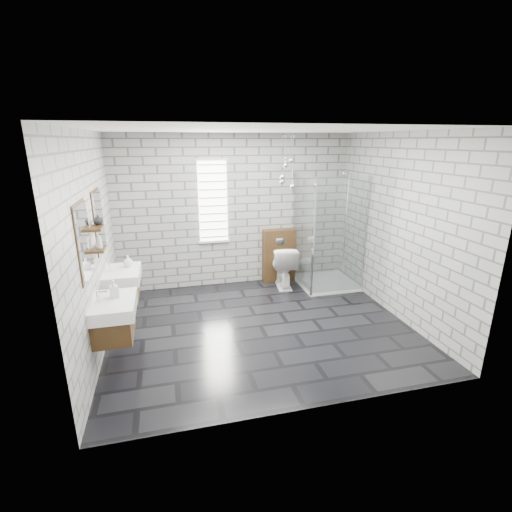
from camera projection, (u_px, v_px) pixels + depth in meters
name	position (u px, v px, depth m)	size (l,w,h in m)	color
floor	(260.00, 326.00, 5.38)	(4.20, 3.60, 0.02)	black
ceiling	(261.00, 129.00, 4.57)	(4.20, 3.60, 0.02)	white
wall_back	(235.00, 212.00, 6.65)	(4.20, 0.02, 2.70)	#9F9F9A
wall_front	(312.00, 284.00, 3.30)	(4.20, 0.02, 2.70)	#9F9F9A
wall_left	(93.00, 246.00, 4.49)	(0.02, 3.60, 2.70)	#9F9F9A
wall_right	(399.00, 227.00, 5.46)	(0.02, 3.60, 2.70)	#9F9F9A
vanity_left	(110.00, 308.00, 4.20)	(0.47, 0.70, 1.57)	#462E15
vanity_right	(120.00, 277.00, 5.17)	(0.47, 0.70, 1.57)	#462E15
shelf_lower	(99.00, 249.00, 4.47)	(0.14, 0.30, 0.03)	#462E15
shelf_upper	(96.00, 228.00, 4.39)	(0.14, 0.30, 0.03)	#462E15
window	(213.00, 202.00, 6.47)	(0.56, 0.05, 1.48)	white
cistern_panel	(279.00, 255.00, 6.99)	(0.60, 0.20, 1.00)	#462E15
flush_plate	(281.00, 241.00, 6.80)	(0.18, 0.01, 0.12)	silver
shower_enclosure	(324.00, 261.00, 6.67)	(1.00, 1.00, 2.03)	white
pendant_cluster	(286.00, 173.00, 6.22)	(0.29, 0.24, 0.91)	silver
toilet	(283.00, 266.00, 6.77)	(0.43, 0.75, 0.77)	white
soap_bottle_a	(114.00, 289.00, 4.22)	(0.09, 0.10, 0.21)	#B2B2B2
soap_bottle_b	(128.00, 261.00, 5.27)	(0.13, 0.13, 0.16)	#B2B2B2
soap_bottle_c	(99.00, 241.00, 4.42)	(0.07, 0.07, 0.19)	#B2B2B2
vase	(98.00, 220.00, 4.48)	(0.12, 0.12, 0.12)	#B2B2B2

